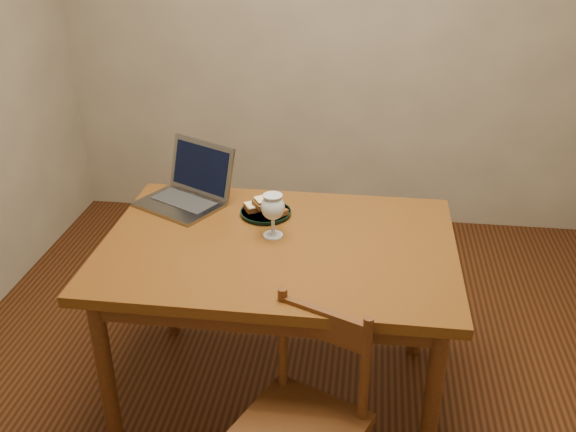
# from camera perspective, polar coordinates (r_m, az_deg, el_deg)

# --- Properties ---
(floor) EXTENTS (3.20, 3.20, 0.02)m
(floor) POSITION_cam_1_polar(r_m,az_deg,el_deg) (2.89, 0.90, -14.49)
(floor) COLOR black
(floor) RESTS_ON ground
(back_wall) EXTENTS (3.20, 0.02, 2.60)m
(back_wall) POSITION_cam_1_polar(r_m,az_deg,el_deg) (3.81, 4.04, 17.90)
(back_wall) COLOR gray
(back_wall) RESTS_ON floor
(table) EXTENTS (1.30, 0.90, 0.74)m
(table) POSITION_cam_1_polar(r_m,az_deg,el_deg) (2.41, -0.83, -4.11)
(table) COLOR #43200B
(table) RESTS_ON floor
(chair) EXTENTS (0.48, 0.47, 0.39)m
(chair) POSITION_cam_1_polar(r_m,az_deg,el_deg) (2.12, 1.37, -17.21)
(chair) COLOR #40240D
(chair) RESTS_ON floor
(plate) EXTENTS (0.20, 0.20, 0.02)m
(plate) POSITION_cam_1_polar(r_m,az_deg,el_deg) (2.56, -1.99, 0.29)
(plate) COLOR black
(plate) RESTS_ON table
(sandwich_cheese) EXTENTS (0.12, 0.10, 0.03)m
(sandwich_cheese) POSITION_cam_1_polar(r_m,az_deg,el_deg) (2.57, -2.72, 0.91)
(sandwich_cheese) COLOR #381E0C
(sandwich_cheese) RESTS_ON plate
(sandwich_tomato) EXTENTS (0.11, 0.11, 0.03)m
(sandwich_tomato) POSITION_cam_1_polar(r_m,az_deg,el_deg) (2.54, -1.17, 0.62)
(sandwich_tomato) COLOR #381E0C
(sandwich_tomato) RESTS_ON plate
(sandwich_top) EXTENTS (0.11, 0.11, 0.03)m
(sandwich_top) POSITION_cam_1_polar(r_m,az_deg,el_deg) (2.55, -1.99, 1.28)
(sandwich_top) COLOR #381E0C
(sandwich_top) RESTS_ON plate
(milk_glass) EXTENTS (0.09, 0.09, 0.17)m
(milk_glass) POSITION_cam_1_polar(r_m,az_deg,el_deg) (2.37, -1.35, 0.04)
(milk_glass) COLOR white
(milk_glass) RESTS_ON table
(laptop) EXTENTS (0.43, 0.41, 0.23)m
(laptop) POSITION_cam_1_polar(r_m,az_deg,el_deg) (2.69, -8.74, 2.57)
(laptop) COLOR slate
(laptop) RESTS_ON table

